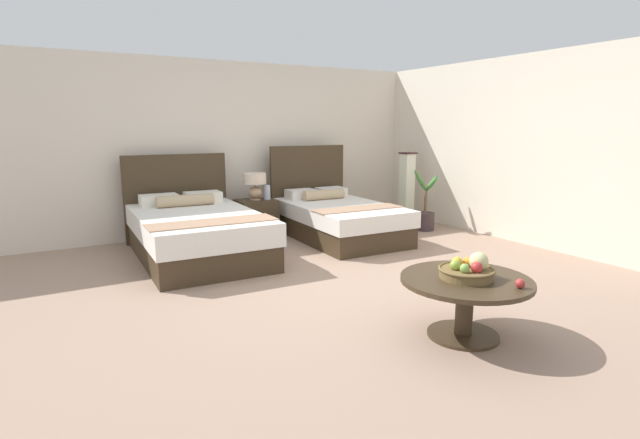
% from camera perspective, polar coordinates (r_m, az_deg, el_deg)
% --- Properties ---
extents(ground_plane, '(9.76, 9.62, 0.02)m').
position_cam_1_polar(ground_plane, '(5.11, 2.58, -7.29)').
color(ground_plane, '#9F806C').
extents(wall_back, '(9.76, 0.12, 2.51)m').
position_cam_1_polar(wall_back, '(7.56, -9.90, 8.28)').
color(wall_back, beige).
rests_on(wall_back, ground).
extents(wall_side_right, '(0.12, 5.22, 2.51)m').
position_cam_1_polar(wall_side_right, '(7.27, 21.89, 7.55)').
color(wall_side_right, beige).
rests_on(wall_side_right, ground).
extents(bed_near_window, '(1.46, 2.25, 1.20)m').
position_cam_1_polar(bed_near_window, '(6.14, -14.27, -1.38)').
color(bed_near_window, '#3B2D1C').
rests_on(bed_near_window, ground).
extents(bed_near_corner, '(1.31, 2.10, 1.28)m').
position_cam_1_polar(bed_near_corner, '(6.98, 2.00, 0.25)').
color(bed_near_corner, '#3B2D1C').
rests_on(bed_near_corner, ground).
extents(nightstand, '(0.53, 0.49, 0.54)m').
position_cam_1_polar(nightstand, '(7.10, -7.45, 0.14)').
color(nightstand, '#3B2D1C').
rests_on(nightstand, ground).
extents(table_lamp, '(0.32, 0.32, 0.38)m').
position_cam_1_polar(table_lamp, '(7.04, -7.62, 4.25)').
color(table_lamp, tan).
rests_on(table_lamp, nightstand).
extents(vase, '(0.10, 0.10, 0.21)m').
position_cam_1_polar(vase, '(7.06, -6.21, 3.18)').
color(vase, '#ACB3C0').
rests_on(vase, nightstand).
extents(coffee_table, '(0.98, 0.98, 0.46)m').
position_cam_1_polar(coffee_table, '(3.87, 16.62, -8.23)').
color(coffee_table, '#3B2D1C').
rests_on(coffee_table, ground).
extents(fruit_bowl, '(0.42, 0.42, 0.20)m').
position_cam_1_polar(fruit_bowl, '(3.82, 16.90, -5.67)').
color(fruit_bowl, brown).
rests_on(fruit_bowl, coffee_table).
extents(loose_apple, '(0.07, 0.07, 0.07)m').
position_cam_1_polar(loose_apple, '(3.72, 22.35, -6.94)').
color(loose_apple, '#B03330').
rests_on(loose_apple, coffee_table).
extents(floor_lamp_corner, '(0.22, 0.22, 1.16)m').
position_cam_1_polar(floor_lamp_corner, '(8.16, 10.11, 3.67)').
color(floor_lamp_corner, '#3A1C1F').
rests_on(floor_lamp_corner, ground).
extents(potted_palm, '(0.51, 0.47, 0.95)m').
position_cam_1_polar(potted_palm, '(7.64, 12.17, 0.61)').
color(potted_palm, '#3D2F32').
rests_on(potted_palm, ground).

